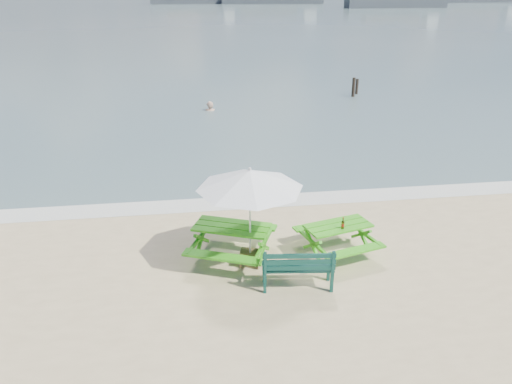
{
  "coord_description": "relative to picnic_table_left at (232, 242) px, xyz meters",
  "views": [
    {
      "loc": [
        -2.05,
        -8.22,
        5.85
      ],
      "look_at": [
        -0.48,
        3.0,
        1.0
      ],
      "focal_mm": 35.0,
      "sensor_mm": 36.0,
      "label": 1
    }
  ],
  "objects": [
    {
      "name": "picnic_table_right",
      "position": [
        2.42,
        -0.11,
        -0.04
      ],
      "size": [
        1.88,
        2.0,
        0.71
      ],
      "color": "#369F18",
      "rests_on": "ground"
    },
    {
      "name": "picnic_table_left",
      "position": [
        0.0,
        0.0,
        0.0
      ],
      "size": [
        2.26,
        2.36,
        0.8
      ],
      "color": "#329716",
      "rests_on": "ground"
    },
    {
      "name": "swimmer",
      "position": [
        0.24,
        13.93,
        -0.85
      ],
      "size": [
        0.68,
        0.47,
        1.82
      ],
      "color": "tan",
      "rests_on": "ground"
    },
    {
      "name": "sea",
      "position": [
        1.22,
        83.37,
        -0.38
      ],
      "size": [
        300.0,
        300.0,
        0.0
      ],
      "primitive_type": "plane",
      "color": "slate",
      "rests_on": "ground"
    },
    {
      "name": "beer_bottle",
      "position": [
        2.46,
        -0.29,
        0.42
      ],
      "size": [
        0.07,
        0.07,
        0.27
      ],
      "color": "#895214",
      "rests_on": "picnic_table_right"
    },
    {
      "name": "side_table",
      "position": [
        0.36,
        -0.35,
        -0.23
      ],
      "size": [
        0.56,
        0.56,
        0.29
      ],
      "color": "brown",
      "rests_on": "ground"
    },
    {
      "name": "patio_umbrella",
      "position": [
        0.36,
        -0.35,
        1.65
      ],
      "size": [
        2.78,
        2.78,
        2.24
      ],
      "color": "silver",
      "rests_on": "ground"
    },
    {
      "name": "park_bench",
      "position": [
        1.21,
        -1.34,
        -0.11
      ],
      "size": [
        1.5,
        0.65,
        0.89
      ],
      "color": "#0D382F",
      "rests_on": "ground"
    },
    {
      "name": "mooring_pilings",
      "position": [
        8.2,
        16.13,
        -0.01
      ],
      "size": [
        0.56,
        0.76,
        1.22
      ],
      "color": "black",
      "rests_on": "ground"
    },
    {
      "name": "foam_strip",
      "position": [
        1.22,
        2.97,
        -0.38
      ],
      "size": [
        22.0,
        0.9,
        0.01
      ],
      "primitive_type": "cube",
      "color": "silver",
      "rests_on": "ground"
    }
  ]
}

